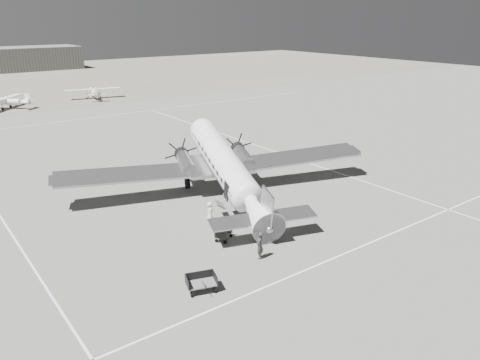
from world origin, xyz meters
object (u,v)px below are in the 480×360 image
(light_plane_right, at_px, (94,93))
(ground_crew, at_px, (260,245))
(dc3_airliner, at_px, (226,168))
(baggage_cart_near, at_px, (224,234))
(baggage_cart_far, at_px, (201,283))
(passenger, at_px, (210,211))
(light_plane_left, at_px, (7,103))
(hangar_main, at_px, (4,60))
(ramp_agent, at_px, (222,227))

(light_plane_right, distance_m, ground_crew, 69.80)
(dc3_airliner, relative_size, baggage_cart_near, 19.46)
(light_plane_right, height_order, baggage_cart_far, light_plane_right)
(baggage_cart_near, relative_size, ground_crew, 0.80)
(light_plane_right, relative_size, passenger, 6.62)
(baggage_cart_far, relative_size, ground_crew, 0.98)
(ground_crew, bearing_deg, baggage_cart_near, -122.85)
(passenger, bearing_deg, light_plane_left, 25.92)
(hangar_main, distance_m, ramp_agent, 127.67)
(ramp_agent, bearing_deg, light_plane_right, 7.18)
(baggage_cart_near, relative_size, passenger, 0.94)
(light_plane_left, bearing_deg, light_plane_right, -43.56)
(passenger, bearing_deg, baggage_cart_near, -173.50)
(ground_crew, bearing_deg, hangar_main, -133.19)
(hangar_main, relative_size, light_plane_right, 4.04)
(light_plane_right, distance_m, baggage_cart_far, 72.01)
(light_plane_left, height_order, ground_crew, light_plane_left)
(light_plane_left, xyz_separation_m, baggage_cart_near, (1.34, -63.58, -0.65))
(passenger, bearing_deg, ground_crew, -161.78)
(light_plane_left, distance_m, ramp_agent, 63.36)
(light_plane_left, relative_size, baggage_cart_far, 5.68)
(hangar_main, height_order, baggage_cart_near, hangar_main)
(dc3_airliner, bearing_deg, ramp_agent, -109.90)
(baggage_cart_far, height_order, passenger, passenger)
(light_plane_right, relative_size, baggage_cart_far, 5.74)
(baggage_cart_near, height_order, ground_crew, ground_crew)
(hangar_main, distance_m, ground_crew, 131.51)
(dc3_airliner, height_order, passenger, dc3_airliner)
(baggage_cart_near, bearing_deg, ground_crew, -119.90)
(light_plane_right, xyz_separation_m, baggage_cart_far, (-19.21, -69.39, -0.57))
(ramp_agent, bearing_deg, ground_crew, -156.00)
(light_plane_left, xyz_separation_m, light_plane_right, (15.75, 1.15, 0.01))
(baggage_cart_near, xyz_separation_m, ground_crew, (0.36, -3.64, 0.51))
(baggage_cart_near, distance_m, passenger, 3.50)
(light_plane_right, relative_size, ground_crew, 5.60)
(light_plane_left, bearing_deg, ground_crew, -136.29)
(hangar_main, height_order, dc3_airliner, hangar_main)
(dc3_airliner, height_order, baggage_cart_near, dc3_airliner)
(hangar_main, distance_m, passenger, 124.52)
(baggage_cart_far, relative_size, ramp_agent, 1.03)
(hangar_main, bearing_deg, light_plane_right, -86.91)
(dc3_airliner, bearing_deg, hangar_main, 104.27)
(light_plane_right, bearing_deg, dc3_airliner, -87.37)
(dc3_airliner, distance_m, ground_crew, 11.37)
(hangar_main, height_order, ground_crew, hangar_main)
(light_plane_left, bearing_deg, dc3_airliner, -131.49)
(ramp_agent, bearing_deg, light_plane_left, 20.99)
(light_plane_left, relative_size, light_plane_right, 0.99)
(light_plane_right, bearing_deg, baggage_cart_far, -93.56)
(ground_crew, bearing_deg, light_plane_left, -127.09)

